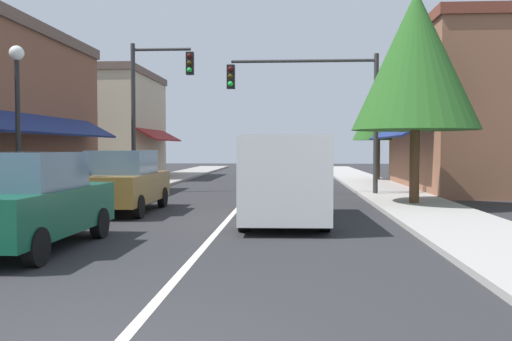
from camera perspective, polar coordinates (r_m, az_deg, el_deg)
name	(u,v)px	position (r m, az deg, el deg)	size (l,w,h in m)	color
ground_plane	(252,192)	(22.52, -0.45, -2.30)	(80.00, 80.00, 0.00)	#28282B
sidewalk_left	(120,190)	(23.55, -13.93, -2.01)	(2.60, 56.00, 0.12)	gray
sidewalk_right	(387,192)	(22.79, 13.49, -2.16)	(2.60, 56.00, 0.12)	#A39E99
lane_center_stripe	(252,192)	(22.52, -0.45, -2.29)	(0.14, 52.00, 0.01)	silver
storefront_right_block	(475,111)	(25.69, 21.81, 5.74)	(6.85, 10.20, 6.83)	#8E5B42
storefront_far_left	(115,125)	(34.09, -14.46, 4.59)	(5.66, 8.20, 6.36)	#BCAD8E
parked_car_nearest_left	(29,202)	(10.67, -22.60, -3.01)	(1.83, 4.13, 1.77)	#0F4C33
parked_car_second_left	(124,182)	(16.04, -13.61, -1.13)	(1.79, 4.10, 1.77)	brown
van_in_lane	(283,176)	(13.59, 2.83, -0.56)	(2.11, 5.23, 2.12)	silver
traffic_signal_mast_arm	(321,98)	(20.95, 6.82, 7.53)	(5.71, 0.50, 5.37)	#333333
traffic_signal_left_corner	(152,96)	(22.72, -10.79, 7.63)	(2.61, 0.50, 6.06)	#333333
street_lamp_left_near	(18,102)	(14.83, -23.58, 6.55)	(0.36, 0.36, 4.36)	black
tree_right_near	(416,61)	(17.94, 16.30, 10.93)	(3.92, 3.92, 6.71)	#4C331E
tree_right_far	(378,113)	(30.24, 12.55, 5.83)	(2.66, 2.66, 5.17)	#4C331E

